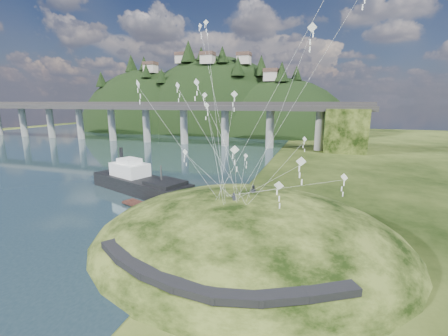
% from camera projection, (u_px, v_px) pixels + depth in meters
% --- Properties ---
extents(ground, '(320.00, 320.00, 0.00)m').
position_uv_depth(ground, '(175.00, 236.00, 34.20)').
color(ground, black).
rests_on(ground, ground).
extents(grass_hill, '(36.00, 32.00, 13.00)m').
position_uv_depth(grass_hill, '(247.00, 251.00, 33.96)').
color(grass_hill, black).
rests_on(grass_hill, ground).
extents(footpath, '(22.29, 5.84, 0.83)m').
position_uv_depth(footpath, '(203.00, 278.00, 22.45)').
color(footpath, black).
rests_on(footpath, ground).
extents(bridge, '(160.00, 11.00, 15.00)m').
position_uv_depth(bridge, '(198.00, 117.00, 105.13)').
color(bridge, '#2D2B2B').
rests_on(bridge, ground).
extents(far_ridge, '(153.00, 70.00, 94.50)m').
position_uv_depth(far_ridge, '(207.00, 144.00, 162.39)').
color(far_ridge, black).
rests_on(far_ridge, ground).
extents(work_barge, '(20.99, 12.21, 7.11)m').
position_uv_depth(work_barge, '(139.00, 181.00, 50.97)').
color(work_barge, black).
rests_on(work_barge, ground).
extents(wooden_dock, '(12.01, 5.86, 0.86)m').
position_uv_depth(wooden_dock, '(153.00, 209.00, 41.73)').
color(wooden_dock, '#311914').
rests_on(wooden_dock, ground).
extents(kite_flyers, '(1.99, 3.98, 1.61)m').
position_uv_depth(kite_flyers, '(247.00, 187.00, 33.11)').
color(kite_flyers, '#292A36').
rests_on(kite_flyers, ground).
extents(kite_swarm, '(21.30, 18.28, 20.96)m').
position_uv_depth(kite_swarm, '(247.00, 102.00, 31.30)').
color(kite_swarm, white).
rests_on(kite_swarm, ground).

